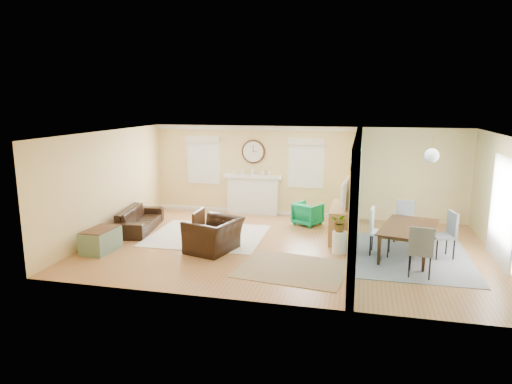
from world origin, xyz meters
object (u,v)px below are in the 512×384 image
eames_chair (214,235)px  dining_table (410,241)px  green_chair (308,214)px  credenza (341,222)px  sofa (139,219)px

eames_chair → dining_table: 4.27m
eames_chair → green_chair: (1.78, 2.70, -0.06)m
eames_chair → credenza: (2.72, 1.65, 0.03)m
eames_chair → credenza: size_ratio=0.72×
sofa → green_chair: green_chair is taller
sofa → dining_table: bearing=-104.2°
sofa → dining_table: size_ratio=1.04×
green_chair → credenza: (0.94, -1.05, 0.09)m
eames_chair → green_chair: size_ratio=1.69×
sofa → green_chair: bearing=-79.7°
green_chair → dining_table: dining_table is taller
sofa → credenza: 5.18m
eames_chair → dining_table: size_ratio=0.60×
credenza → dining_table: (1.50, -1.01, -0.07)m
green_chair → sofa: bearing=47.5°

